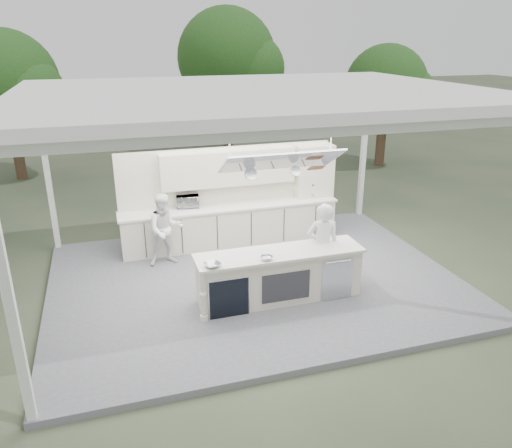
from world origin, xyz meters
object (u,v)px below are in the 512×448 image
object	(u,v)px
back_counter	(231,225)
sous_chef	(166,229)
head_chef	(322,246)
demo_island	(278,276)

from	to	relation	value
back_counter	sous_chef	xyz separation A→B (m)	(-1.59, -0.65, 0.30)
head_chef	back_counter	bearing A→B (deg)	-54.96
sous_chef	demo_island	bearing A→B (deg)	-54.90
back_counter	head_chef	distance (m)	2.86
demo_island	head_chef	bearing A→B (deg)	12.47
head_chef	sous_chef	xyz separation A→B (m)	(-2.72, 1.95, -0.08)
back_counter	sous_chef	size ratio (longest dim) A/B	3.25
back_counter	sous_chef	distance (m)	1.74
demo_island	sous_chef	xyz separation A→B (m)	(-1.76, 2.17, 0.31)
back_counter	head_chef	bearing A→B (deg)	-66.43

